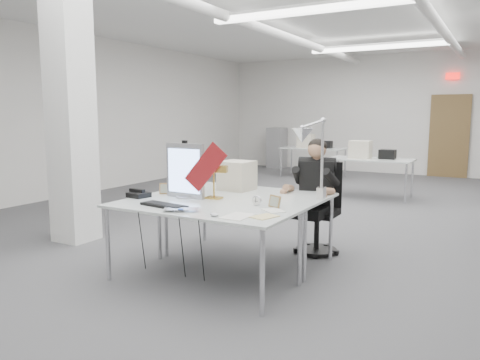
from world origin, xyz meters
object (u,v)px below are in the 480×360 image
object	(u,v)px
desk_main	(202,207)
architect_lamp	(313,153)
beige_monitor	(237,175)
seated_person	(316,177)
bankers_lamp	(214,184)
laptop	(181,211)
desk_phone	(139,195)
office_chair	(317,204)
monitor	(185,171)

from	to	relation	value
desk_main	architect_lamp	size ratio (longest dim) A/B	1.82
beige_monitor	architect_lamp	world-z (taller)	architect_lamp
architect_lamp	seated_person	bearing A→B (deg)	107.84
desk_main	seated_person	bearing A→B (deg)	67.09
bankers_lamp	laptop	bearing A→B (deg)	-101.13
bankers_lamp	architect_lamp	bearing A→B (deg)	-3.70
bankers_lamp	desk_phone	xyz separation A→B (m)	(-0.73, -0.32, -0.13)
seated_person	office_chair	bearing A→B (deg)	74.88
office_chair	bankers_lamp	bearing A→B (deg)	-138.58
office_chair	monitor	size ratio (longest dim) A/B	2.05
beige_monitor	desk_main	bearing A→B (deg)	-75.89
desk_phone	beige_monitor	bearing A→B (deg)	62.68
desk_main	beige_monitor	size ratio (longest dim) A/B	5.16
monitor	bankers_lamp	xyz separation A→B (m)	(0.29, 0.10, -0.13)
seated_person	laptop	bearing A→B (deg)	-124.32
laptop	office_chair	bearing A→B (deg)	41.61
desk_phone	seated_person	bearing A→B (deg)	51.31
beige_monitor	bankers_lamp	bearing A→B (deg)	-79.63
office_chair	desk_phone	size ratio (longest dim) A/B	5.74
desk_main	office_chair	distance (m)	1.61
office_chair	architect_lamp	xyz separation A→B (m)	(0.24, -0.81, 0.67)
desk_phone	architect_lamp	size ratio (longest dim) A/B	0.20
office_chair	laptop	distance (m)	1.92
office_chair	laptop	world-z (taller)	office_chair
office_chair	monitor	distance (m)	1.62
seated_person	beige_monitor	world-z (taller)	seated_person
beige_monitor	office_chair	bearing A→B (deg)	35.11
beige_monitor	architect_lamp	bearing A→B (deg)	-13.82
desk_main	beige_monitor	world-z (taller)	beige_monitor
laptop	architect_lamp	bearing A→B (deg)	19.58
desk_main	monitor	xyz separation A→B (m)	(-0.40, 0.30, 0.29)
beige_monitor	architect_lamp	size ratio (longest dim) A/B	0.35
office_chair	monitor	xyz separation A→B (m)	(-1.01, -1.19, 0.46)
laptop	architect_lamp	xyz separation A→B (m)	(0.86, 0.99, 0.48)
monitor	laptop	xyz separation A→B (m)	(0.40, -0.62, -0.27)
seated_person	laptop	xyz separation A→B (m)	(-0.61, -1.76, -0.13)
laptop	monitor	bearing A→B (deg)	93.01
desk_phone	architect_lamp	distance (m)	1.85
seated_person	architect_lamp	world-z (taller)	architect_lamp
laptop	beige_monitor	size ratio (longest dim) A/B	0.90
monitor	architect_lamp	size ratio (longest dim) A/B	0.57
desk_phone	beige_monitor	world-z (taller)	beige_monitor
office_chair	monitor	world-z (taller)	monitor
seated_person	beige_monitor	bearing A→B (deg)	-166.08
monitor	beige_monitor	size ratio (longest dim) A/B	1.62
desk_main	bankers_lamp	distance (m)	0.44
bankers_lamp	desk_phone	distance (m)	0.81
desk_main	architect_lamp	xyz separation A→B (m)	(0.85, 0.67, 0.51)
seated_person	bankers_lamp	world-z (taller)	seated_person
seated_person	beige_monitor	size ratio (longest dim) A/B	2.73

